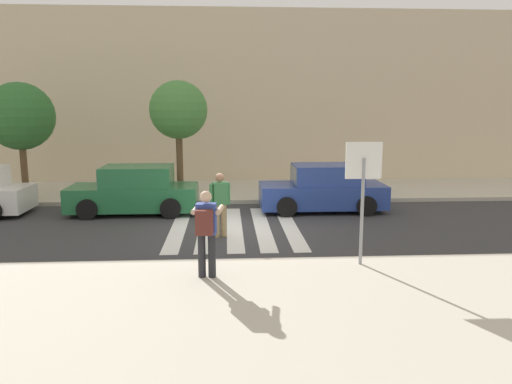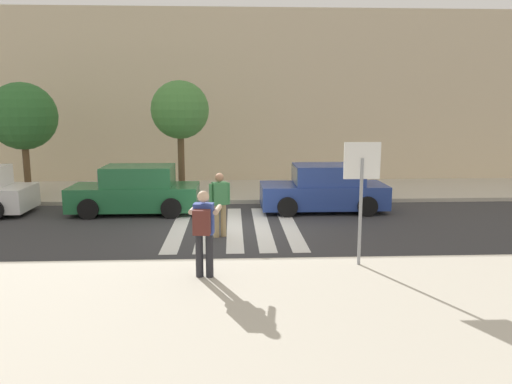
# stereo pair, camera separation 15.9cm
# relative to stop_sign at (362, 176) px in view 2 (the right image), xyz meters

# --- Properties ---
(ground_plane) EXTENTS (120.00, 120.00, 0.00)m
(ground_plane) POSITION_rel_stop_sign_xyz_m (-2.62, 3.72, -2.03)
(ground_plane) COLOR #38383A
(sidewalk_near) EXTENTS (60.00, 6.00, 0.14)m
(sidewalk_near) POSITION_rel_stop_sign_xyz_m (-2.62, -2.48, -1.96)
(sidewalk_near) COLOR beige
(sidewalk_near) RESTS_ON ground
(sidewalk_far) EXTENTS (60.00, 4.80, 0.14)m
(sidewalk_far) POSITION_rel_stop_sign_xyz_m (-2.62, 9.72, -1.96)
(sidewalk_far) COLOR beige
(sidewalk_far) RESTS_ON ground
(building_facade_far) EXTENTS (56.00, 4.00, 7.59)m
(building_facade_far) POSITION_rel_stop_sign_xyz_m (-2.62, 14.12, 1.76)
(building_facade_far) COLOR beige
(building_facade_far) RESTS_ON ground
(crosswalk_stripe_0) EXTENTS (0.44, 5.20, 0.01)m
(crosswalk_stripe_0) POSITION_rel_stop_sign_xyz_m (-4.22, 3.92, -2.03)
(crosswalk_stripe_0) COLOR silver
(crosswalk_stripe_0) RESTS_ON ground
(crosswalk_stripe_1) EXTENTS (0.44, 5.20, 0.01)m
(crosswalk_stripe_1) POSITION_rel_stop_sign_xyz_m (-3.42, 3.92, -2.03)
(crosswalk_stripe_1) COLOR silver
(crosswalk_stripe_1) RESTS_ON ground
(crosswalk_stripe_2) EXTENTS (0.44, 5.20, 0.01)m
(crosswalk_stripe_2) POSITION_rel_stop_sign_xyz_m (-2.62, 3.92, -2.03)
(crosswalk_stripe_2) COLOR silver
(crosswalk_stripe_2) RESTS_ON ground
(crosswalk_stripe_3) EXTENTS (0.44, 5.20, 0.01)m
(crosswalk_stripe_3) POSITION_rel_stop_sign_xyz_m (-1.82, 3.92, -2.03)
(crosswalk_stripe_3) COLOR silver
(crosswalk_stripe_3) RESTS_ON ground
(crosswalk_stripe_4) EXTENTS (0.44, 5.20, 0.01)m
(crosswalk_stripe_4) POSITION_rel_stop_sign_xyz_m (-1.02, 3.92, -2.03)
(crosswalk_stripe_4) COLOR silver
(crosswalk_stripe_4) RESTS_ON ground
(stop_sign) EXTENTS (0.76, 0.08, 2.60)m
(stop_sign) POSITION_rel_stop_sign_xyz_m (0.00, 0.00, 0.00)
(stop_sign) COLOR gray
(stop_sign) RESTS_ON sidewalk_near
(photographer_with_backpack) EXTENTS (0.65, 0.89, 1.72)m
(photographer_with_backpack) POSITION_rel_stop_sign_xyz_m (-3.24, -0.66, -0.87)
(photographer_with_backpack) COLOR #232328
(photographer_with_backpack) RESTS_ON sidewalk_near
(pedestrian_crossing) EXTENTS (0.55, 0.36, 1.72)m
(pedestrian_crossing) POSITION_rel_stop_sign_xyz_m (-3.02, 2.90, -1.06)
(pedestrian_crossing) COLOR tan
(pedestrian_crossing) RESTS_ON ground
(parked_car_green) EXTENTS (4.10, 1.92, 1.55)m
(parked_car_green) POSITION_rel_stop_sign_xyz_m (-5.81, 6.02, -1.31)
(parked_car_green) COLOR #236B3D
(parked_car_green) RESTS_ON ground
(parked_car_blue) EXTENTS (4.10, 1.92, 1.55)m
(parked_car_blue) POSITION_rel_stop_sign_xyz_m (0.36, 6.02, -1.31)
(parked_car_blue) COLOR #284293
(parked_car_blue) RESTS_ON ground
(street_tree_west) EXTENTS (2.43, 2.43, 4.15)m
(street_tree_west) POSITION_rel_stop_sign_xyz_m (-10.22, 8.46, 1.03)
(street_tree_west) COLOR brown
(street_tree_west) RESTS_ON sidewalk_far
(street_tree_center) EXTENTS (2.09, 2.09, 4.21)m
(street_tree_center) POSITION_rel_stop_sign_xyz_m (-4.54, 8.17, 1.24)
(street_tree_center) COLOR brown
(street_tree_center) RESTS_ON sidewalk_far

